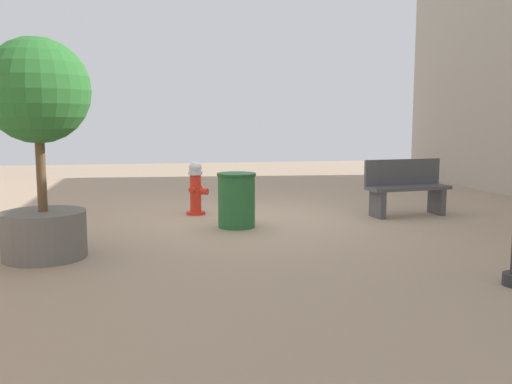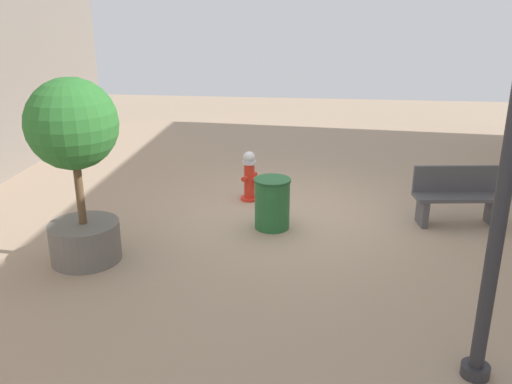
# 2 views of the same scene
# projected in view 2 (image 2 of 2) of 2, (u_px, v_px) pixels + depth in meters

# --- Properties ---
(ground_plane) EXTENTS (23.40, 23.40, 0.00)m
(ground_plane) POSITION_uv_depth(u_px,v_px,m) (292.00, 212.00, 9.51)
(ground_plane) COLOR tan
(fire_hydrant) EXTENTS (0.39, 0.41, 0.92)m
(fire_hydrant) POSITION_uv_depth(u_px,v_px,m) (250.00, 176.00, 9.97)
(fire_hydrant) COLOR red
(fire_hydrant) RESTS_ON ground_plane
(bench_near) EXTENTS (1.49, 0.63, 0.95)m
(bench_near) POSITION_uv_depth(u_px,v_px,m) (458.00, 195.00, 8.92)
(bench_near) COLOR #4C4C51
(bench_near) RESTS_ON ground_plane
(planter_tree) EXTENTS (1.22, 1.22, 2.57)m
(planter_tree) POSITION_uv_depth(u_px,v_px,m) (75.00, 153.00, 7.27)
(planter_tree) COLOR slate
(planter_tree) RESTS_ON ground_plane
(street_lamp) EXTENTS (0.36, 0.36, 3.77)m
(street_lamp) POSITION_uv_depth(u_px,v_px,m) (511.00, 144.00, 4.62)
(street_lamp) COLOR #2D2D33
(street_lamp) RESTS_ON ground_plane
(trash_bin) EXTENTS (0.59, 0.59, 0.83)m
(trash_bin) POSITION_uv_depth(u_px,v_px,m) (272.00, 203.00, 8.76)
(trash_bin) COLOR #266633
(trash_bin) RESTS_ON ground_plane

